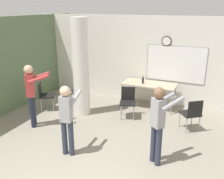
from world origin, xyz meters
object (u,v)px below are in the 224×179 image
at_px(chair_by_left_wall, 45,94).
at_px(chair_table_front, 128,100).
at_px(chair_mid_room, 192,113).
at_px(person_playing_side, 159,120).
at_px(bottle_on_table, 143,80).
at_px(person_playing_front, 67,115).
at_px(person_watching_back, 32,91).
at_px(folding_table, 149,85).

bearing_deg(chair_by_left_wall, chair_table_front, 11.59).
bearing_deg(chair_mid_room, person_playing_side, -105.66).
height_order(chair_by_left_wall, person_playing_side, person_playing_side).
relative_size(bottle_on_table, chair_mid_room, 0.28).
bearing_deg(chair_table_front, bottle_on_table, 79.52).
distance_m(person_playing_front, person_watching_back, 1.77).
xyz_separation_m(chair_table_front, chair_by_left_wall, (-2.52, -0.52, 0.00)).
bearing_deg(bottle_on_table, person_playing_front, -101.99).
bearing_deg(folding_table, chair_mid_room, -38.78).
xyz_separation_m(chair_by_left_wall, chair_mid_room, (4.31, 0.33, 0.00)).
relative_size(bottle_on_table, person_playing_side, 0.15).
bearing_deg(person_watching_back, chair_table_front, 36.23).
relative_size(bottle_on_table, chair_by_left_wall, 0.28).
xyz_separation_m(folding_table, person_playing_side, (0.96, -2.86, 0.24)).
xyz_separation_m(folding_table, chair_by_left_wall, (-2.88, -1.49, -0.22)).
bearing_deg(person_playing_front, person_watching_back, 153.52).
relative_size(folding_table, chair_by_left_wall, 1.90).
bearing_deg(person_playing_front, person_playing_side, 13.25).
relative_size(person_playing_front, person_watching_back, 0.93).
bearing_deg(person_playing_side, person_playing_front, -166.75).
distance_m(folding_table, chair_mid_room, 1.86).
distance_m(bottle_on_table, person_playing_front, 3.30).
distance_m(bottle_on_table, chair_table_front, 0.99).
distance_m(chair_by_left_wall, person_playing_side, 4.10).
bearing_deg(folding_table, chair_by_left_wall, -152.66).
height_order(folding_table, person_watching_back, person_watching_back).
relative_size(chair_by_left_wall, person_playing_side, 0.53).
bearing_deg(chair_by_left_wall, person_playing_side, -19.75).
bearing_deg(chair_mid_room, person_watching_back, -160.82).
xyz_separation_m(bottle_on_table, chair_by_left_wall, (-2.69, -1.42, -0.36)).
bearing_deg(bottle_on_table, person_watching_back, -132.87).
xyz_separation_m(chair_table_front, person_playing_front, (-0.52, -2.33, 0.41)).
bearing_deg(chair_by_left_wall, folding_table, 27.34).
xyz_separation_m(person_playing_front, person_playing_side, (1.83, 0.43, 0.04)).
distance_m(chair_mid_room, person_playing_front, 3.18).
bearing_deg(bottle_on_table, chair_by_left_wall, -152.15).
height_order(bottle_on_table, chair_mid_room, bottle_on_table).
distance_m(chair_table_front, chair_by_left_wall, 2.57).
xyz_separation_m(chair_mid_room, person_playing_side, (-0.48, -1.71, 0.46)).
bearing_deg(bottle_on_table, chair_mid_room, -33.80).
relative_size(chair_by_left_wall, chair_mid_room, 1.00).
bearing_deg(chair_mid_room, folding_table, 141.22).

